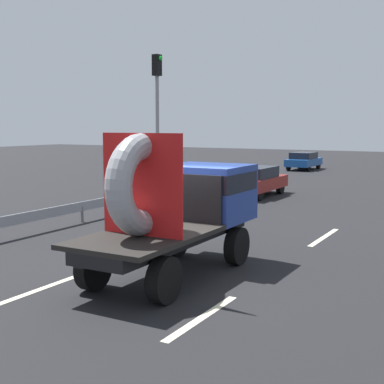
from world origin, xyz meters
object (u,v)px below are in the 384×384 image
object	(u,v)px
flatbed_truck	(184,202)
traffic_light	(157,107)
distant_sedan	(254,180)
oncoming_car	(304,160)

from	to	relation	value
flatbed_truck	traffic_light	distance (m)	11.75
flatbed_truck	distant_sedan	distance (m)	13.37
flatbed_truck	oncoming_car	world-z (taller)	flatbed_truck
oncoming_car	distant_sedan	bearing A→B (deg)	-80.61
distant_sedan	traffic_light	bearing A→B (deg)	-131.17
flatbed_truck	traffic_light	world-z (taller)	traffic_light
flatbed_truck	distant_sedan	size ratio (longest dim) A/B	1.21
flatbed_truck	distant_sedan	world-z (taller)	flatbed_truck
distant_sedan	flatbed_truck	bearing A→B (deg)	-74.12
flatbed_truck	oncoming_car	size ratio (longest dim) A/B	1.29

